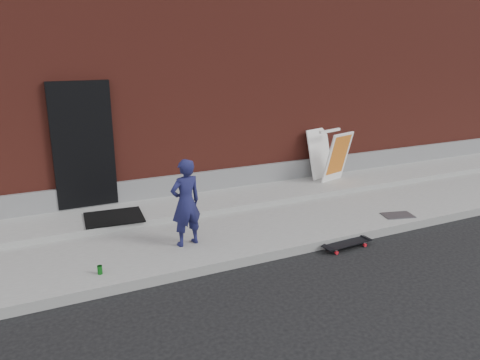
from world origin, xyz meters
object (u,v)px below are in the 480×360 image
child (186,203)px  pizza_sign (329,155)px  skateboard (347,244)px  soda_can (100,270)px

child → pizza_sign: bearing=-166.1°
skateboard → pizza_sign: (1.56, 2.69, 0.73)m
skateboard → soda_can: 3.77m
child → pizza_sign: (3.91, 1.77, -0.02)m
soda_can → skateboard: bearing=-7.6°
skateboard → pizza_sign: 3.20m
child → soda_can: size_ratio=11.13×
child → pizza_sign: 4.29m
child → skateboard: bearing=148.0°
child → pizza_sign: child is taller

